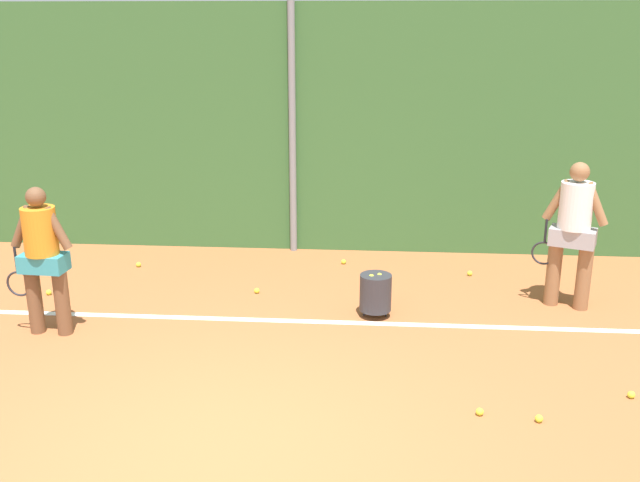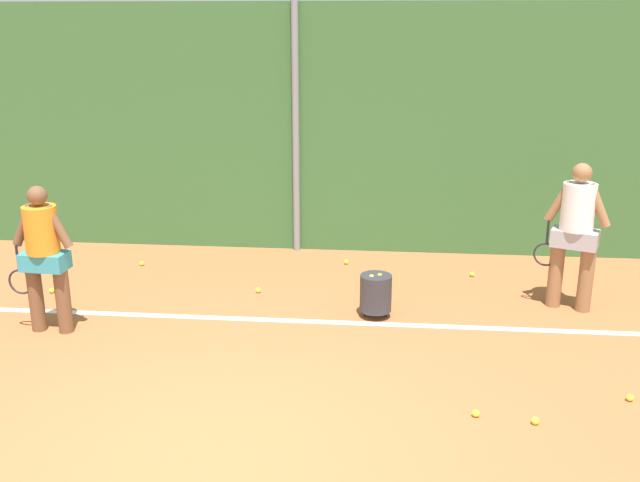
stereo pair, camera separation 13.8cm
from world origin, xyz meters
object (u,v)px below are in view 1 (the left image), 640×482
tennis_ball_0 (631,395)px  tennis_ball_8 (139,265)px  player_foreground_near (42,253)px  tennis_ball_2 (257,291)px  player_midcourt (573,228)px  tennis_ball_9 (480,412)px  tennis_ball_7 (539,419)px  tennis_ball_1 (470,273)px  ball_hopper (376,292)px  tennis_ball_6 (344,262)px  tennis_ball_4 (49,292)px

tennis_ball_0 → tennis_ball_8: size_ratio=1.00×
player_foreground_near → tennis_ball_2: size_ratio=24.43×
player_midcourt → tennis_ball_9: size_ratio=26.13×
player_foreground_near → tennis_ball_7: bearing=167.4°
player_foreground_near → tennis_ball_1: 5.28m
player_midcourt → tennis_ball_8: size_ratio=26.13×
ball_hopper → tennis_ball_9: 2.28m
tennis_ball_6 → tennis_ball_0: bearing=-51.9°
tennis_ball_4 → tennis_ball_7: same height
player_foreground_near → tennis_ball_8: 2.36m
tennis_ball_9 → player_foreground_near: bearing=162.8°
tennis_ball_6 → tennis_ball_2: bearing=-130.7°
ball_hopper → tennis_ball_2: size_ratio=7.78×
tennis_ball_9 → tennis_ball_1: bearing=84.3°
tennis_ball_0 → tennis_ball_8: same height
player_foreground_near → tennis_ball_6: size_ratio=24.43×
tennis_ball_1 → tennis_ball_7: (0.13, -3.60, 0.00)m
tennis_ball_7 → tennis_ball_8: (-4.62, 3.61, 0.00)m
tennis_ball_7 → tennis_ball_4: bearing=155.1°
tennis_ball_0 → tennis_ball_8: (-5.53, 3.14, 0.00)m
player_midcourt → tennis_ball_7: player_midcourt is taller
player_midcourt → tennis_ball_8: player_midcourt is taller
tennis_ball_8 → tennis_ball_9: 5.44m
tennis_ball_8 → tennis_ball_0: bearing=-29.6°
tennis_ball_0 → tennis_ball_2: (-3.75, 2.28, 0.00)m
tennis_ball_0 → tennis_ball_9: size_ratio=1.00×
tennis_ball_1 → tennis_ball_9: size_ratio=1.00×
player_midcourt → tennis_ball_4: size_ratio=26.13×
tennis_ball_4 → tennis_ball_8: same height
tennis_ball_4 → ball_hopper: bearing=-5.0°
player_foreground_near → tennis_ball_9: size_ratio=24.43×
tennis_ball_1 → tennis_ball_0: bearing=-71.6°
tennis_ball_2 → tennis_ball_4: same height
player_midcourt → tennis_ball_4: bearing=22.9°
tennis_ball_8 → tennis_ball_4: bearing=-124.7°
tennis_ball_1 → tennis_ball_4: bearing=-168.2°
ball_hopper → tennis_ball_4: 4.03m
tennis_ball_8 → tennis_ball_6: bearing=6.8°
player_midcourt → tennis_ball_6: 3.13m
tennis_ball_7 → tennis_ball_9: size_ratio=1.00×
ball_hopper → tennis_ball_7: ball_hopper is taller
tennis_ball_1 → tennis_ball_4: size_ratio=1.00×
player_midcourt → tennis_ball_1: size_ratio=26.13×
player_foreground_near → ball_hopper: 3.62m
player_midcourt → tennis_ball_2: (-3.70, 0.13, -0.93)m
tennis_ball_1 → tennis_ball_2: bearing=-162.7°
tennis_ball_1 → tennis_ball_9: (-0.35, -3.53, 0.00)m
tennis_ball_0 → tennis_ball_4: 6.62m
tennis_ball_9 → tennis_ball_8: bearing=139.5°
tennis_ball_2 → tennis_ball_0: bearing=-31.4°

